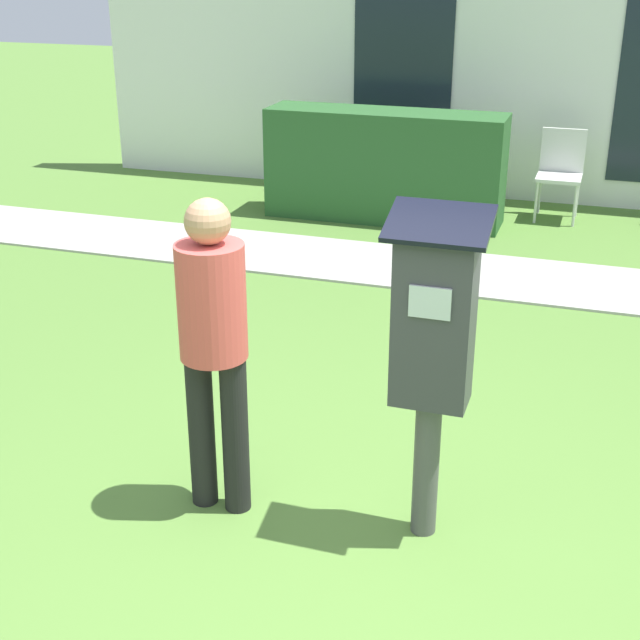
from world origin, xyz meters
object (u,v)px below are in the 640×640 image
parking_meter (433,336)px  person_standing (213,335)px  outdoor_chair_left (427,159)px  outdoor_chair_middle (561,167)px

parking_meter → person_standing: bearing=-174.1°
outdoor_chair_left → outdoor_chair_middle: (1.36, 0.09, 0.00)m
person_standing → outdoor_chair_left: 5.74m
parking_meter → outdoor_chair_left: size_ratio=1.77×
outdoor_chair_left → parking_meter: bearing=-71.3°
parking_meter → outdoor_chair_left: 5.77m
person_standing → outdoor_chair_middle: 5.95m
outdoor_chair_left → outdoor_chair_middle: bearing=10.4°
parking_meter → outdoor_chair_middle: parking_meter is taller
outdoor_chair_left → outdoor_chair_middle: size_ratio=1.00×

